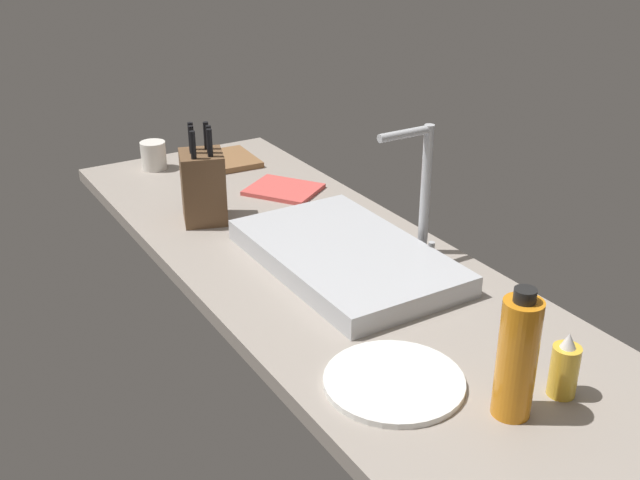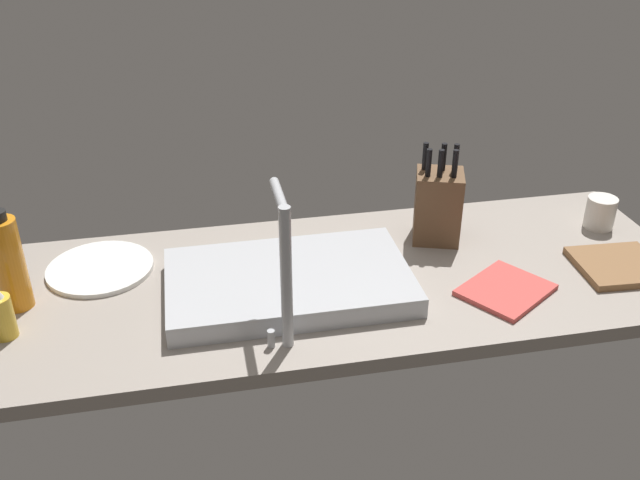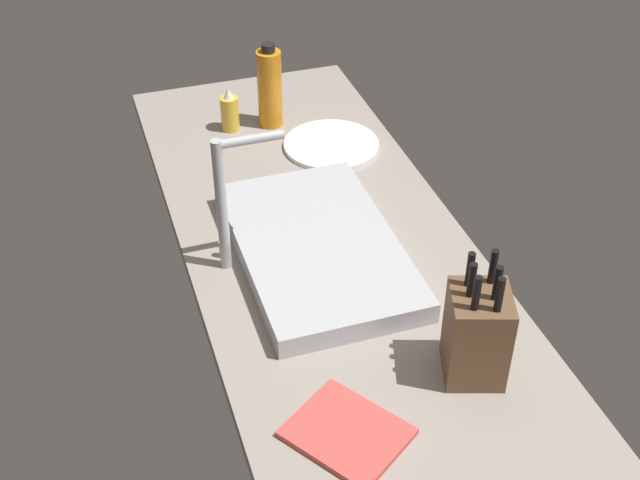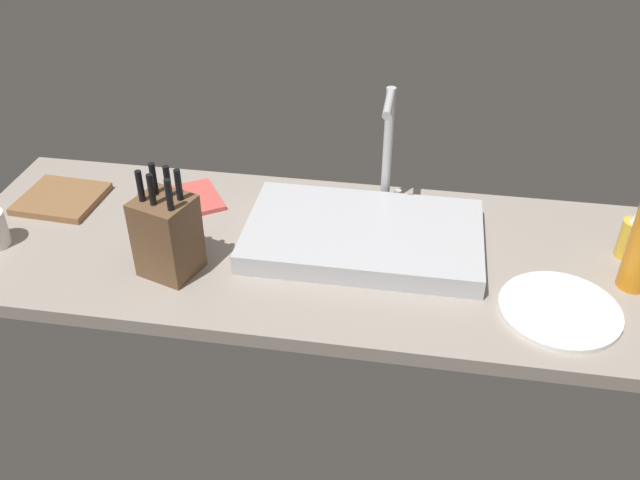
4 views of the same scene
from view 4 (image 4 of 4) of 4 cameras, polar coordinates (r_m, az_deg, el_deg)
The scene contains 8 objects.
countertop_slab at distance 164.42cm, azimuth 1.80°, elevation -1.38°, with size 188.72×63.89×3.50cm, color gray.
sink_basin at distance 164.47cm, azimuth 3.61°, elevation 0.38°, with size 56.04×33.81×4.97cm, color #B7BABF.
faucet at distance 171.78cm, azimuth 5.70°, elevation 8.19°, with size 5.50×15.03×31.97cm.
knife_block at distance 155.25cm, azimuth -12.58°, elevation 0.44°, with size 14.67×14.15×25.90cm.
cutting_board at distance 193.68cm, azimuth -20.68°, elevation 3.23°, with size 20.05×18.70×1.80cm, color brown.
soap_bottle at distance 174.02cm, azimuth 24.35°, elevation 0.22°, with size 5.02×5.02×12.46cm.
dinner_plate at distance 154.03cm, azimuth 19.28°, elevation -5.52°, with size 25.56×25.56×1.20cm, color white.
dish_towel at distance 184.21cm, azimuth -11.46°, elevation 3.14°, with size 19.62×16.20×1.20cm, color #CC4C47.
Camera 4 is at (16.57, -131.33, 99.29)cm, focal length 38.55 mm.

